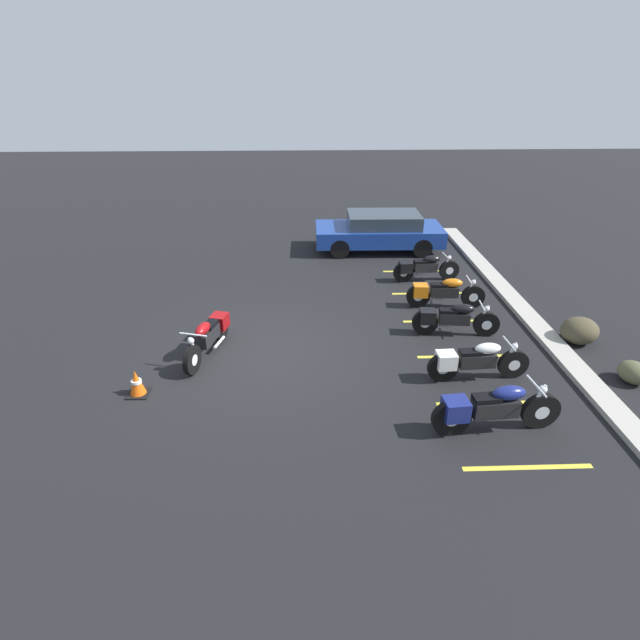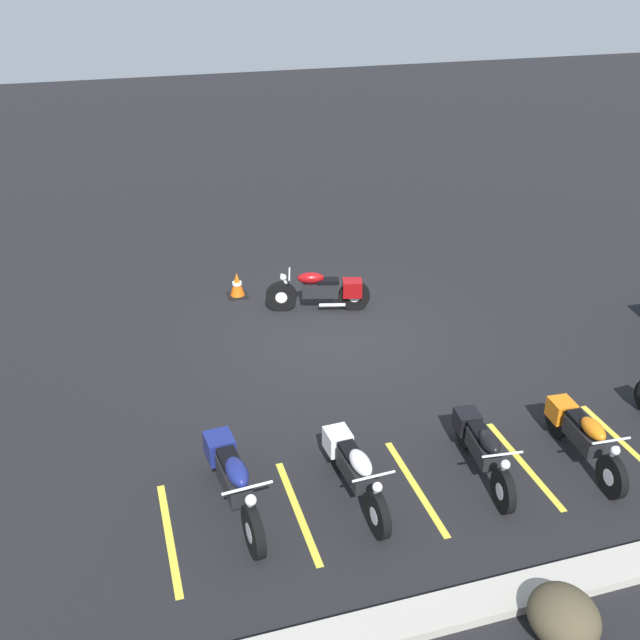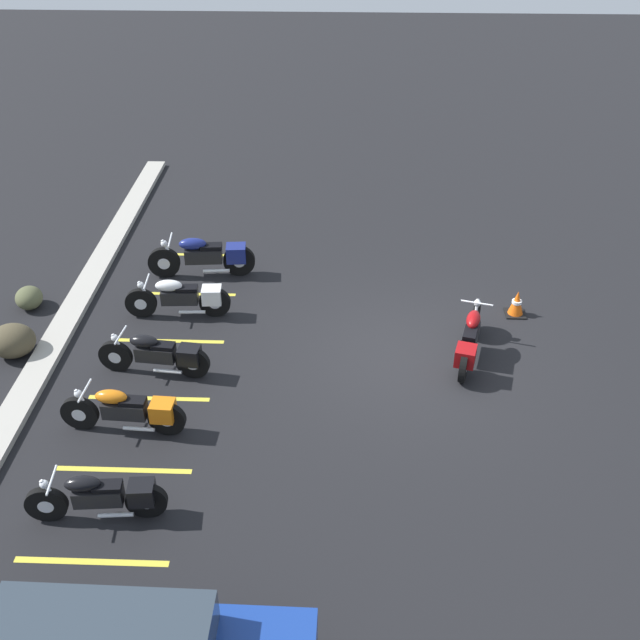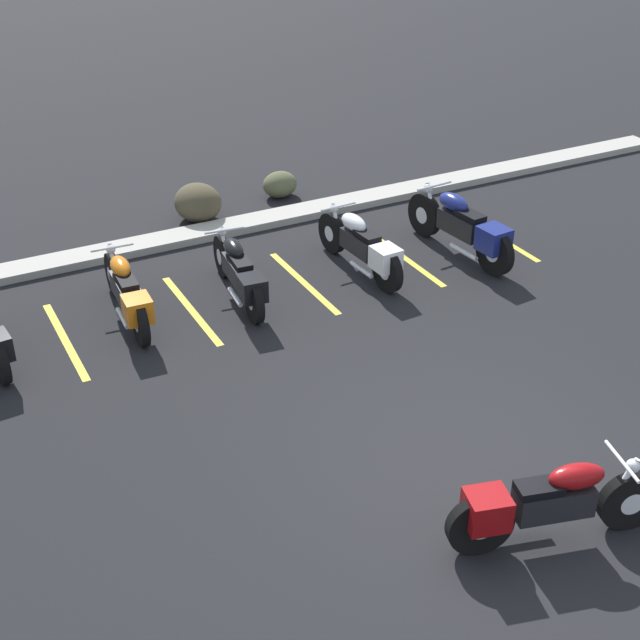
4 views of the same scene
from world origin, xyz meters
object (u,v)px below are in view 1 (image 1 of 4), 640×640
at_px(landscape_rock_0, 580,331).
at_px(traffic_cone, 137,383).
at_px(parked_bike_4, 491,408).
at_px(landscape_rock_1, 633,372).
at_px(parked_bike_1, 442,292).
at_px(parked_bike_2, 452,319).
at_px(parked_bike_3, 474,361).
at_px(parked_bike_0, 423,268).
at_px(car_blue, 380,231).
at_px(motorcycle_maroon_featured, 209,335).

height_order(landscape_rock_0, traffic_cone, landscape_rock_0).
relative_size(parked_bike_4, landscape_rock_1, 3.67).
distance_m(parked_bike_1, parked_bike_2, 1.53).
bearing_deg(parked_bike_2, landscape_rock_0, -3.72).
bearing_deg(landscape_rock_0, parked_bike_3, -64.06).
height_order(parked_bike_2, landscape_rock_1, parked_bike_2).
bearing_deg(parked_bike_2, landscape_rock_1, -27.93).
bearing_deg(parked_bike_3, landscape_rock_0, 22.81).
distance_m(parked_bike_0, parked_bike_3, 5.24).
height_order(parked_bike_3, car_blue, car_blue).
distance_m(landscape_rock_1, traffic_cone, 9.86).
height_order(parked_bike_2, car_blue, car_blue).
xyz_separation_m(landscape_rock_0, traffic_cone, (1.71, -9.56, -0.06)).
relative_size(parked_bike_3, landscape_rock_0, 2.49).
relative_size(parked_bike_2, landscape_rock_0, 2.42).
xyz_separation_m(parked_bike_3, parked_bike_4, (1.62, -0.22, 0.04)).
relative_size(parked_bike_4, traffic_cone, 4.31).
distance_m(motorcycle_maroon_featured, parked_bike_1, 6.12).
distance_m(parked_bike_0, parked_bike_4, 6.86).
relative_size(motorcycle_maroon_featured, parked_bike_1, 1.01).
height_order(parked_bike_0, landscape_rock_1, parked_bike_0).
bearing_deg(parked_bike_0, landscape_rock_0, -59.01).
relative_size(parked_bike_0, traffic_cone, 3.72).
bearing_deg(parked_bike_2, traffic_cone, -156.05).
bearing_deg(motorcycle_maroon_featured, parked_bike_1, 125.92).
bearing_deg(parked_bike_4, parked_bike_2, 80.42).
bearing_deg(parked_bike_0, parked_bike_2, -96.21).
relative_size(parked_bike_1, traffic_cone, 3.84).
distance_m(parked_bike_0, landscape_rock_1, 6.25).
relative_size(motorcycle_maroon_featured, landscape_rock_1, 3.30).
xyz_separation_m(landscape_rock_0, landscape_rock_1, (1.62, 0.30, -0.09)).
bearing_deg(landscape_rock_0, parked_bike_2, -99.59).
distance_m(parked_bike_2, parked_bike_4, 3.53).
xyz_separation_m(motorcycle_maroon_featured, parked_bike_1, (-2.17, 5.72, -0.01)).
distance_m(parked_bike_2, parked_bike_3, 1.90).
xyz_separation_m(motorcycle_maroon_featured, parked_bike_3, (1.26, 5.50, -0.01)).
relative_size(car_blue, landscape_rock_1, 6.87).
bearing_deg(parked_bike_2, car_blue, 103.49).
height_order(parked_bike_1, parked_bike_2, parked_bike_1).
height_order(parked_bike_3, landscape_rock_0, parked_bike_3).
xyz_separation_m(parked_bike_1, parked_bike_4, (5.04, -0.44, 0.05)).
xyz_separation_m(car_blue, landscape_rock_1, (8.29, 3.97, -0.46)).
bearing_deg(landscape_rock_1, parked_bike_0, -150.54).
xyz_separation_m(motorcycle_maroon_featured, landscape_rock_1, (1.46, 8.71, -0.22)).
distance_m(parked_bike_1, car_blue, 4.77).
xyz_separation_m(parked_bike_3, traffic_cone, (0.30, -6.65, -0.19)).
distance_m(parked_bike_1, landscape_rock_1, 4.70).
xyz_separation_m(parked_bike_2, traffic_cone, (2.19, -6.72, -0.18)).
bearing_deg(motorcycle_maroon_featured, parked_bike_0, 140.42).
bearing_deg(landscape_rock_1, parked_bike_3, -93.69).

